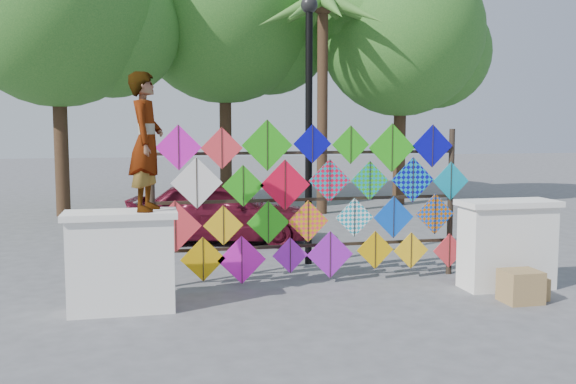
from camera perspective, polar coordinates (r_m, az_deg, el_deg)
The scene contains 13 objects.
ground at distance 9.06m, azimuth 3.12°, elevation -9.11°, with size 80.00×80.00×0.00m, color slate.
parapet_left at distance 8.41m, azimuth -14.59°, elevation -5.94°, with size 1.40×0.65×1.28m.
parapet_right at distance 9.81m, azimuth 18.89°, elevation -4.38°, with size 1.40×0.65×1.28m.
kite_rack at distance 9.53m, azimuth 2.19°, elevation -0.79°, with size 4.90×0.24×2.44m.
tree_west at distance 17.83m, azimuth -19.58°, elevation 15.39°, with size 5.85×5.20×8.01m.
tree_mid at distance 19.91m, azimuth -5.37°, elevation 15.82°, with size 6.30×5.60×8.61m.
tree_east at distance 19.62m, azimuth 10.26°, elevation 13.57°, with size 5.40×4.80×7.42m.
palm_tree at distance 17.25m, azimuth 3.11°, elevation 14.61°, with size 3.62×3.62×5.83m.
vendor_woman at distance 8.23m, azimuth -12.48°, elevation 4.38°, with size 0.63×0.42×1.74m, color #99999E.
sedan at distance 13.01m, azimuth -6.07°, elevation -1.69°, with size 1.49×3.71×1.26m, color #570E20.
lamppost at distance 10.77m, azimuth 1.87°, elevation 7.74°, with size 0.28×0.28×4.46m.
cardboard_box_near at distance 9.17m, azimuth 19.97°, elevation -7.89°, with size 0.49×0.43×0.43m, color #A98951.
cardboard_box_far at distance 9.40m, azimuth 20.85°, elevation -8.00°, with size 0.36×0.33×0.30m, color #A98951.
Camera 1 is at (-2.36, -8.43, 2.35)m, focal length 40.00 mm.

